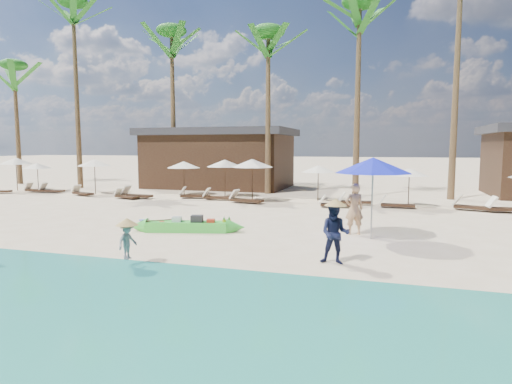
% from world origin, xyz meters
% --- Properties ---
extents(ground, '(240.00, 240.00, 0.00)m').
position_xyz_m(ground, '(0.00, 0.00, 0.00)').
color(ground, beige).
rests_on(ground, ground).
extents(wet_sand_strip, '(240.00, 4.50, 0.01)m').
position_xyz_m(wet_sand_strip, '(0.00, -5.00, 0.00)').
color(wet_sand_strip, tan).
rests_on(wet_sand_strip, ground).
extents(green_canoe, '(4.51, 1.42, 0.58)m').
position_xyz_m(green_canoe, '(-2.76, 1.44, 0.20)').
color(green_canoe, '#41D340').
rests_on(green_canoe, ground).
extents(tourist, '(0.75, 0.62, 1.75)m').
position_xyz_m(tourist, '(2.90, 2.68, 0.87)').
color(tourist, tan).
rests_on(tourist, ground).
extents(vendor_green, '(0.76, 0.59, 1.56)m').
position_xyz_m(vendor_green, '(2.72, -1.24, 0.78)').
color(vendor_green, '#131836').
rests_on(vendor_green, ground).
extents(vendor_yellow, '(0.43, 0.64, 0.92)m').
position_xyz_m(vendor_yellow, '(-2.20, -2.98, 0.64)').
color(vendor_yellow, gray).
rests_on(vendor_yellow, ground).
extents(blue_umbrella, '(2.46, 2.46, 2.64)m').
position_xyz_m(blue_umbrella, '(3.50, 2.12, 2.39)').
color(blue_umbrella, '#99999E').
rests_on(blue_umbrella, ground).
extents(resort_parasol_0, '(2.18, 2.18, 2.25)m').
position_xyz_m(resort_parasol_0, '(-20.32, 11.06, 2.02)').
color(resort_parasol_0, '#352415').
rests_on(resort_parasol_0, ground).
extents(resort_parasol_1, '(1.87, 1.87, 1.93)m').
position_xyz_m(resort_parasol_1, '(-18.26, 10.78, 1.74)').
color(resort_parasol_1, '#352415').
rests_on(resort_parasol_1, ground).
extents(lounger_1_left, '(1.67, 0.57, 0.56)m').
position_xyz_m(lounger_1_left, '(-18.23, 10.50, 0.19)').
color(lounger_1_left, '#352415').
rests_on(lounger_1_left, ground).
extents(lounger_1_right, '(1.67, 0.55, 0.56)m').
position_xyz_m(lounger_1_right, '(-17.01, 10.51, 0.19)').
color(lounger_1_right, '#352415').
rests_on(lounger_1_right, ground).
extents(resort_parasol_2, '(2.14, 2.14, 2.20)m').
position_xyz_m(resort_parasol_2, '(-13.86, 10.91, 1.99)').
color(resort_parasol_2, '#352415').
rests_on(resort_parasol_2, ground).
extents(lounger_2_left, '(1.73, 1.01, 0.56)m').
position_xyz_m(lounger_2_left, '(-13.99, 9.79, 0.19)').
color(lounger_2_left, '#352415').
rests_on(lounger_2_left, ground).
extents(resort_parasol_3, '(2.03, 2.03, 2.09)m').
position_xyz_m(resort_parasol_3, '(-8.06, 11.81, 1.89)').
color(resort_parasol_3, '#352415').
rests_on(resort_parasol_3, ground).
extents(lounger_3_left, '(1.69, 0.93, 0.55)m').
position_xyz_m(lounger_3_left, '(-10.44, 9.11, 0.18)').
color(lounger_3_left, '#352415').
rests_on(lounger_3_left, ground).
extents(lounger_3_right, '(1.94, 0.72, 0.65)m').
position_xyz_m(lounger_3_right, '(-10.04, 9.51, 0.22)').
color(lounger_3_right, '#352415').
rests_on(lounger_3_right, ground).
extents(resort_parasol_4, '(2.17, 2.17, 2.23)m').
position_xyz_m(resort_parasol_4, '(-5.30, 11.69, 2.01)').
color(resort_parasol_4, '#352415').
rests_on(resort_parasol_4, ground).
extents(lounger_4_left, '(1.86, 0.99, 0.60)m').
position_xyz_m(lounger_4_left, '(-6.81, 10.46, 0.20)').
color(lounger_4_left, '#352415').
rests_on(lounger_4_left, ground).
extents(lounger_4_right, '(1.80, 0.69, 0.60)m').
position_xyz_m(lounger_4_right, '(-5.19, 10.16, 0.20)').
color(lounger_4_right, '#352415').
rests_on(lounger_4_right, ground).
extents(resort_parasol_5, '(2.26, 2.26, 2.33)m').
position_xyz_m(resort_parasol_5, '(-3.06, 10.04, 2.10)').
color(resort_parasol_5, '#352415').
rests_on(resort_parasol_5, ground).
extents(lounger_5_left, '(1.90, 0.85, 0.62)m').
position_xyz_m(lounger_5_left, '(-3.26, 9.33, 0.21)').
color(lounger_5_left, '#352415').
rests_on(lounger_5_left, ground).
extents(resort_parasol_6, '(1.92, 1.92, 1.97)m').
position_xyz_m(resort_parasol_6, '(0.30, 11.47, 1.78)').
color(resort_parasol_6, '#352415').
rests_on(resort_parasol_6, ground).
extents(lounger_6_left, '(1.67, 0.72, 0.55)m').
position_xyz_m(lounger_6_left, '(1.46, 9.07, 0.18)').
color(lounger_6_left, '#352415').
rests_on(lounger_6_left, ground).
extents(lounger_6_right, '(1.76, 0.78, 0.58)m').
position_xyz_m(lounger_6_right, '(2.33, 10.38, 0.19)').
color(lounger_6_right, '#352415').
rests_on(lounger_6_right, ground).
extents(resort_parasol_7, '(1.89, 1.89, 1.95)m').
position_xyz_m(resort_parasol_7, '(4.98, 10.15, 1.76)').
color(resort_parasol_7, '#352415').
rests_on(resort_parasol_7, ground).
extents(lounger_7_left, '(1.69, 0.56, 0.57)m').
position_xyz_m(lounger_7_left, '(4.36, 9.79, 0.19)').
color(lounger_7_left, '#352415').
rests_on(lounger_7_left, ground).
extents(lounger_7_right, '(1.99, 1.16, 0.65)m').
position_xyz_m(lounger_7_right, '(7.80, 9.89, 0.22)').
color(lounger_7_right, '#352415').
rests_on(lounger_7_right, ground).
extents(lounger_8_left, '(1.99, 0.78, 0.66)m').
position_xyz_m(lounger_8_left, '(9.19, 9.64, 0.22)').
color(lounger_8_left, '#352415').
rests_on(lounger_8_left, ground).
extents(palm_0, '(2.08, 2.08, 9.90)m').
position_xyz_m(palm_0, '(-24.62, 15.48, 8.11)').
color(palm_0, brown).
rests_on(palm_0, ground).
extents(palm_1, '(2.08, 2.08, 13.60)m').
position_xyz_m(palm_1, '(-17.59, 14.06, 10.82)').
color(palm_1, brown).
rests_on(palm_1, ground).
extents(palm_2, '(2.08, 2.08, 11.33)m').
position_xyz_m(palm_2, '(-10.45, 15.08, 9.18)').
color(palm_2, brown).
rests_on(palm_2, ground).
extents(palm_3, '(2.08, 2.08, 10.52)m').
position_xyz_m(palm_3, '(-3.36, 14.27, 8.58)').
color(palm_3, brown).
rests_on(palm_3, ground).
extents(palm_4, '(2.08, 2.08, 11.70)m').
position_xyz_m(palm_4, '(2.15, 14.01, 9.45)').
color(palm_4, brown).
rests_on(palm_4, ground).
extents(palm_5, '(2.08, 2.08, 13.60)m').
position_xyz_m(palm_5, '(7.45, 14.38, 10.82)').
color(palm_5, brown).
rests_on(palm_5, ground).
extents(pavilion_west, '(10.80, 6.60, 4.30)m').
position_xyz_m(pavilion_west, '(-8.00, 17.50, 2.19)').
color(pavilion_west, '#352415').
rests_on(pavilion_west, ground).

